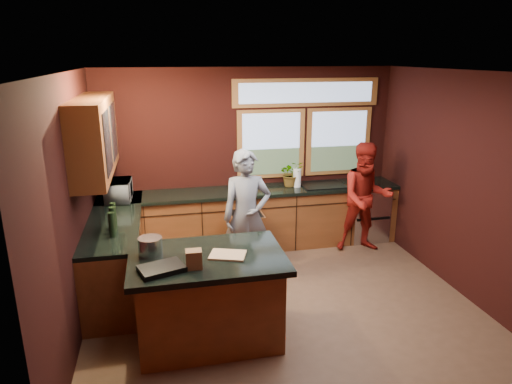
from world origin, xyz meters
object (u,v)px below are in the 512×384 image
object	(u,v)px
island	(209,297)
person_grey	(247,216)
cutting_board	(228,255)
stock_pot	(150,246)
person_red	(366,198)

from	to	relation	value
island	person_grey	world-z (taller)	person_grey
cutting_board	stock_pot	xyz separation A→B (m)	(-0.75, 0.20, 0.08)
person_red	stock_pot	world-z (taller)	person_red
person_grey	stock_pot	distance (m)	1.64
person_red	cutting_board	xyz separation A→B (m)	(-2.36, -1.84, 0.13)
island	stock_pot	world-z (taller)	stock_pot
stock_pot	person_grey	bearing A→B (deg)	42.70
person_grey	island	bearing A→B (deg)	-118.27
stock_pot	island	bearing A→B (deg)	-15.26
island	cutting_board	world-z (taller)	cutting_board
person_grey	stock_pot	bearing A→B (deg)	-138.26
person_red	cutting_board	size ratio (longest dim) A/B	4.73
stock_pot	cutting_board	bearing A→B (deg)	-14.93
island	stock_pot	size ratio (longest dim) A/B	6.46
cutting_board	person_grey	bearing A→B (deg)	71.04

